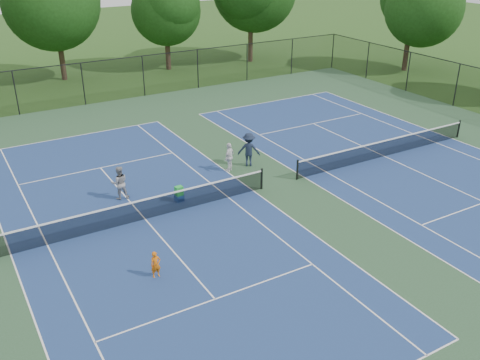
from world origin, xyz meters
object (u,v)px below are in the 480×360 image
tree_side_e (413,2)px  ball_crate (179,198)px  instructor (119,183)px  bystander_a (229,157)px  ball_hopper (179,191)px  bystander_b (249,150)px  child_player (156,265)px  tree_back_c (165,6)px

tree_side_e → ball_crate: tree_side_e is taller
instructor → bystander_a: instructor is taller
bystander_a → ball_crate: bystander_a is taller
ball_crate → tree_side_e: bearing=25.2°
tree_side_e → instructor: tree_side_e is taller
tree_side_e → instructor: 32.75m
instructor → ball_hopper: (2.23, -1.63, -0.27)m
instructor → bystander_b: bystander_b is taller
instructor → ball_crate: instructor is taller
bystander_a → ball_crate: 4.17m
bystander_b → ball_crate: 5.32m
bystander_a → bystander_b: size_ratio=0.85×
tree_side_e → child_player: tree_side_e is taller
bystander_a → bystander_b: 1.22m
child_player → ball_hopper: child_player is taller
instructor → ball_hopper: size_ratio=3.73×
tree_back_c → instructor: 26.08m
tree_back_c → ball_hopper: bearing=-112.5°
tree_back_c → ball_hopper: tree_back_c is taller
tree_back_c → instructor: size_ratio=5.21×
child_player → ball_crate: child_player is taller
tree_back_c → ball_crate: tree_back_c is taller
child_player → instructor: instructor is taller
tree_side_e → bystander_b: tree_side_e is taller
tree_back_c → tree_side_e: size_ratio=0.95×
tree_side_e → instructor: size_ratio=5.50×
tree_back_c → bystander_a: tree_back_c is taller
tree_side_e → instructor: (-30.23, -11.55, -5.00)m
child_player → ball_crate: bearing=57.9°
child_player → ball_hopper: size_ratio=2.38×
bystander_a → tree_back_c: bearing=-141.2°
bystander_a → bystander_b: bystander_b is taller
tree_back_c → bystander_a: size_ratio=5.45×
tree_back_c → ball_crate: 26.71m
bystander_b → tree_side_e: bearing=-120.1°
bystander_a → ball_crate: bearing=-8.8°
instructor → ball_crate: size_ratio=4.34×
tree_back_c → child_player: 32.39m
bystander_a → child_player: bearing=9.5°
bystander_b → instructor: bearing=36.2°
instructor → bystander_a: (5.92, 0.21, -0.04)m
child_player → tree_back_c: bearing=66.1°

